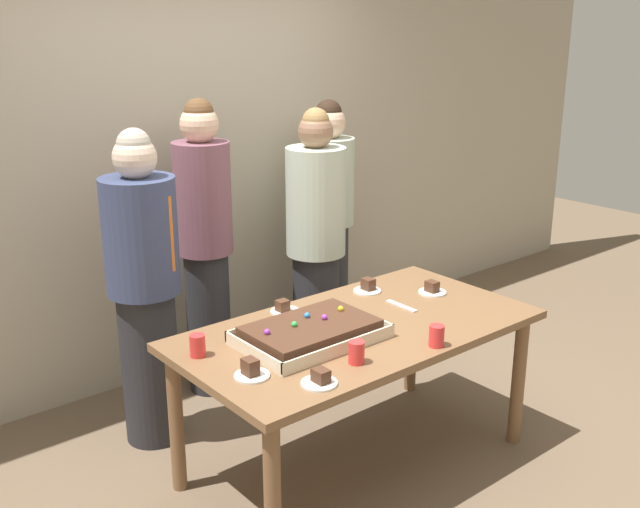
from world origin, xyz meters
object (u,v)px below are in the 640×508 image
(party_table, at_px, (357,343))
(sheet_cake, at_px, (311,332))
(plated_slice_far_right, at_px, (432,289))
(drink_cup_middle, at_px, (356,352))
(plated_slice_center_front, at_px, (320,380))
(person_serving_front, at_px, (144,287))
(person_striped_tie_right, at_px, (205,244))
(person_green_shirt_behind, at_px, (316,245))
(plated_slice_near_left, at_px, (251,371))
(plated_slice_near_right, at_px, (284,309))
(plated_slice_far_left, at_px, (368,287))
(drink_cup_nearest, at_px, (198,345))
(drink_cup_far_end, at_px, (437,336))
(person_far_right_suit, at_px, (328,223))
(cake_server_utensil, at_px, (401,306))

(party_table, xyz_separation_m, sheet_cake, (-0.28, 0.01, 0.13))
(plated_slice_far_right, distance_m, drink_cup_middle, 0.97)
(sheet_cake, height_order, plated_slice_center_front, sheet_cake)
(plated_slice_far_right, height_order, person_serving_front, person_serving_front)
(party_table, bearing_deg, person_striped_tie_right, 96.44)
(person_serving_front, xyz_separation_m, person_green_shirt_behind, (1.13, -0.00, 0.01))
(person_green_shirt_behind, bearing_deg, plated_slice_center_front, 1.81)
(plated_slice_near_left, height_order, drink_cup_middle, drink_cup_middle)
(plated_slice_center_front, bearing_deg, plated_slice_near_left, 127.16)
(plated_slice_center_front, bearing_deg, plated_slice_near_right, 63.59)
(plated_slice_far_left, height_order, person_green_shirt_behind, person_green_shirt_behind)
(plated_slice_far_right, height_order, drink_cup_nearest, drink_cup_nearest)
(drink_cup_middle, distance_m, drink_cup_far_end, 0.41)
(plated_slice_near_right, xyz_separation_m, drink_cup_far_end, (0.29, -0.76, 0.03))
(plated_slice_near_left, height_order, drink_cup_nearest, drink_cup_nearest)
(person_serving_front, relative_size, person_striped_tie_right, 0.95)
(drink_cup_far_end, bearing_deg, plated_slice_center_front, 175.52)
(drink_cup_far_end, xyz_separation_m, person_striped_tie_right, (-0.25, 1.57, 0.12))
(plated_slice_far_left, relative_size, drink_cup_far_end, 1.50)
(drink_cup_nearest, xyz_separation_m, drink_cup_middle, (0.49, -0.49, 0.00))
(party_table, xyz_separation_m, drink_cup_nearest, (-0.77, 0.20, 0.14))
(party_table, xyz_separation_m, person_serving_front, (-0.67, 0.89, 0.19))
(plated_slice_center_front, height_order, person_serving_front, person_serving_front)
(plated_slice_far_left, xyz_separation_m, drink_cup_middle, (-0.64, -0.62, 0.03))
(person_serving_front, bearing_deg, drink_cup_middle, -5.67)
(plated_slice_near_right, bearing_deg, plated_slice_near_left, -137.82)
(party_table, relative_size, drink_cup_far_end, 17.55)
(party_table, xyz_separation_m, person_far_right_suit, (0.82, 1.19, 0.21))
(person_serving_front, bearing_deg, person_far_right_suit, 77.60)
(plated_slice_far_right, bearing_deg, drink_cup_middle, -157.25)
(party_table, distance_m, person_far_right_suit, 1.46)
(person_green_shirt_behind, height_order, person_far_right_suit, same)
(plated_slice_near_left, bearing_deg, person_green_shirt_behind, 40.68)
(cake_server_utensil, bearing_deg, sheet_cake, -177.29)
(person_striped_tie_right, bearing_deg, drink_cup_middle, 1.61)
(sheet_cake, height_order, plated_slice_near_left, sheet_cake)
(plated_slice_center_front, bearing_deg, drink_cup_far_end, -4.48)
(drink_cup_nearest, bearing_deg, person_far_right_suit, 32.00)
(plated_slice_near_right, relative_size, drink_cup_far_end, 1.50)
(sheet_cake, xyz_separation_m, plated_slice_far_left, (0.64, 0.31, -0.02))
(plated_slice_far_left, bearing_deg, person_striped_tie_right, 120.18)
(plated_slice_far_right, relative_size, drink_cup_nearest, 1.50)
(cake_server_utensil, height_order, person_green_shirt_behind, person_green_shirt_behind)
(plated_slice_near_right, height_order, drink_cup_middle, drink_cup_middle)
(sheet_cake, xyz_separation_m, drink_cup_middle, (0.00, -0.31, 0.01))
(person_far_right_suit, bearing_deg, plated_slice_center_front, 1.95)
(drink_cup_far_end, distance_m, person_striped_tie_right, 1.59)
(party_table, xyz_separation_m, drink_cup_far_end, (0.12, -0.40, 0.14))
(plated_slice_near_left, relative_size, plated_slice_far_left, 1.00)
(cake_server_utensil, relative_size, person_serving_front, 0.12)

